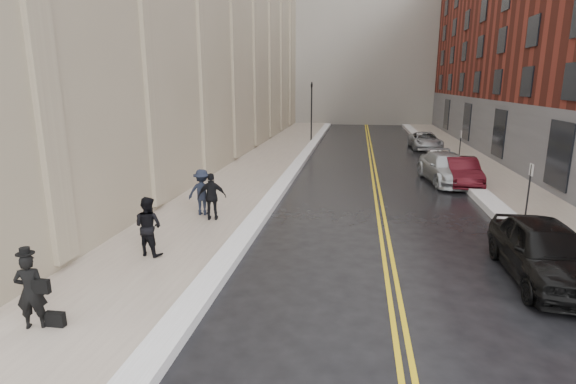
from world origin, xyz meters
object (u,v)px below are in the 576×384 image
(car_maroon, at_px, (461,171))
(car_silver_far, at_px, (425,141))
(pedestrian_b, at_px, (202,192))
(pedestrian_a, at_px, (148,226))
(car_silver_near, at_px, (447,168))
(pedestrian_main, at_px, (31,291))
(pedestrian_c, at_px, (212,197))
(car_black, at_px, (545,251))

(car_maroon, distance_m, car_silver_far, 13.14)
(car_maroon, bearing_deg, pedestrian_b, -145.02)
(pedestrian_a, height_order, pedestrian_b, pedestrian_b)
(car_silver_near, bearing_deg, pedestrian_b, -150.13)
(pedestrian_main, relative_size, pedestrian_a, 0.92)
(pedestrian_main, relative_size, pedestrian_c, 0.93)
(car_black, distance_m, pedestrian_c, 10.84)
(car_maroon, bearing_deg, pedestrian_main, -125.75)
(car_maroon, height_order, pedestrian_a, pedestrian_a)
(car_silver_near, xyz_separation_m, pedestrian_a, (-10.73, -12.46, 0.28))
(pedestrian_main, distance_m, pedestrian_b, 8.55)
(car_silver_near, bearing_deg, pedestrian_a, -138.61)
(car_maroon, bearing_deg, car_silver_far, 90.57)
(car_silver_near, bearing_deg, car_maroon, -47.65)
(car_black, distance_m, car_silver_far, 24.85)
(car_black, height_order, pedestrian_a, pedestrian_a)
(car_black, distance_m, car_silver_near, 12.23)
(pedestrian_main, bearing_deg, pedestrian_a, -116.47)
(car_black, height_order, car_maroon, car_black)
(pedestrian_main, distance_m, pedestrian_c, 8.04)
(pedestrian_main, bearing_deg, car_silver_far, -131.21)
(car_black, xyz_separation_m, pedestrian_a, (-11.02, -0.23, 0.22))
(car_black, distance_m, car_maroon, 11.71)
(car_maroon, height_order, pedestrian_b, pedestrian_b)
(car_silver_far, height_order, pedestrian_a, pedestrian_a)
(car_silver_near, distance_m, pedestrian_a, 16.45)
(car_silver_near, relative_size, pedestrian_a, 2.95)
(car_silver_near, bearing_deg, pedestrian_main, -131.91)
(pedestrian_c, bearing_deg, car_silver_near, -151.05)
(pedestrian_main, bearing_deg, car_black, -177.97)
(car_maroon, bearing_deg, car_silver_near, 140.80)
(pedestrian_c, bearing_deg, car_maroon, -154.47)
(car_black, xyz_separation_m, car_maroon, (0.33, 11.71, -0.11))
(pedestrian_b, relative_size, pedestrian_c, 1.01)
(car_black, bearing_deg, pedestrian_b, 159.92)
(car_black, relative_size, pedestrian_a, 2.69)
(pedestrian_a, relative_size, pedestrian_c, 1.01)
(car_maroon, relative_size, car_silver_far, 0.91)
(car_maroon, distance_m, pedestrian_b, 13.57)
(car_maroon, distance_m, pedestrian_c, 13.44)
(pedestrian_b, distance_m, pedestrian_c, 0.83)
(pedestrian_b, bearing_deg, car_black, 160.95)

